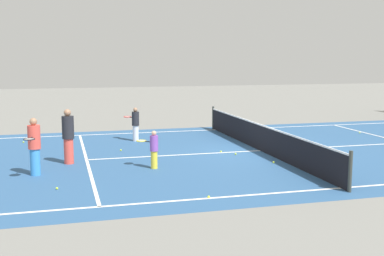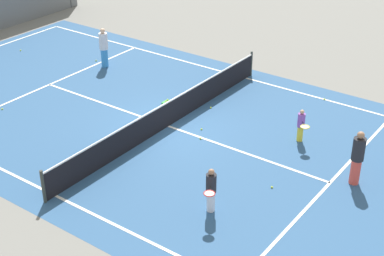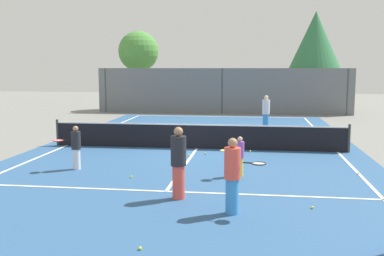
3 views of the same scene
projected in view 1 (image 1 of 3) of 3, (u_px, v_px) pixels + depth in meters
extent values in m
plane|color=slate|center=(260.00, 151.00, 18.48)|extent=(80.00, 80.00, 0.00)
cube|color=#2D5684|center=(260.00, 151.00, 18.48)|extent=(13.00, 25.00, 0.00)
cube|color=white|center=(216.00, 130.00, 23.73)|extent=(0.10, 24.00, 0.01)
cube|color=white|center=(341.00, 188.00, 13.22)|extent=(0.10, 24.00, 0.01)
cube|color=white|center=(87.00, 160.00, 16.83)|extent=(11.00, 0.10, 0.01)
cube|color=white|center=(260.00, 151.00, 18.48)|extent=(0.10, 12.80, 0.01)
cylinder|color=#333833|center=(213.00, 118.00, 24.03)|extent=(0.10, 0.10, 1.10)
cylinder|color=#333833|center=(350.00, 172.00, 12.76)|extent=(0.10, 0.10, 1.10)
cube|color=black|center=(261.00, 138.00, 18.41)|extent=(11.80, 0.03, 0.95)
cube|color=white|center=(261.00, 125.00, 18.34)|extent=(11.80, 0.04, 0.05)
cylinder|color=silver|center=(136.00, 133.00, 20.56)|extent=(0.24, 0.24, 0.66)
cylinder|color=#232328|center=(135.00, 119.00, 20.47)|extent=(0.30, 0.30, 0.57)
sphere|color=#A37556|center=(135.00, 110.00, 20.42)|extent=(0.18, 0.18, 0.18)
cylinder|color=black|center=(131.00, 117.00, 20.68)|extent=(0.19, 0.12, 0.03)
torus|color=red|center=(127.00, 117.00, 20.86)|extent=(0.45, 0.45, 0.03)
cylinder|color=silver|center=(127.00, 117.00, 20.86)|extent=(0.38, 0.38, 0.00)
cylinder|color=yellow|center=(154.00, 160.00, 15.52)|extent=(0.21, 0.21, 0.56)
cylinder|color=purple|center=(154.00, 143.00, 15.44)|extent=(0.26, 0.26, 0.49)
sphere|color=tan|center=(154.00, 133.00, 15.40)|extent=(0.15, 0.15, 0.15)
cylinder|color=black|center=(147.00, 142.00, 15.60)|extent=(0.17, 0.15, 0.03)
torus|color=yellow|center=(141.00, 141.00, 15.74)|extent=(0.46, 0.46, 0.03)
cylinder|color=silver|center=(141.00, 141.00, 15.74)|extent=(0.39, 0.39, 0.00)
cylinder|color=#E54C3F|center=(69.00, 151.00, 16.20)|extent=(0.31, 0.31, 0.84)
cylinder|color=#232328|center=(68.00, 127.00, 16.09)|extent=(0.39, 0.39, 0.74)
sphere|color=#A37556|center=(67.00, 113.00, 16.02)|extent=(0.23, 0.23, 0.23)
cylinder|color=#388CD8|center=(35.00, 162.00, 14.63)|extent=(0.29, 0.29, 0.80)
cylinder|color=#E54C3F|center=(34.00, 137.00, 14.52)|extent=(0.37, 0.37, 0.70)
sphere|color=#A37556|center=(33.00, 122.00, 14.45)|extent=(0.22, 0.22, 0.22)
cylinder|color=black|center=(31.00, 138.00, 14.18)|extent=(0.20, 0.07, 0.03)
torus|color=black|center=(29.00, 139.00, 13.94)|extent=(0.38, 0.38, 0.03)
cylinder|color=silver|center=(29.00, 139.00, 13.94)|extent=(0.32, 0.32, 0.00)
cube|color=green|center=(294.00, 150.00, 17.68)|extent=(0.38, 0.28, 0.36)
sphere|color=#CCE533|center=(293.00, 144.00, 17.72)|extent=(0.07, 0.07, 0.07)
sphere|color=#CCE533|center=(296.00, 144.00, 17.59)|extent=(0.07, 0.07, 0.07)
sphere|color=#CCE533|center=(274.00, 162.00, 16.31)|extent=(0.07, 0.07, 0.07)
sphere|color=#CCE533|center=(23.00, 142.00, 20.17)|extent=(0.07, 0.07, 0.07)
sphere|color=#CCE533|center=(360.00, 133.00, 22.63)|extent=(0.07, 0.07, 0.07)
sphere|color=#CCE533|center=(209.00, 197.00, 12.29)|extent=(0.07, 0.07, 0.07)
sphere|color=#CCE533|center=(221.00, 151.00, 18.18)|extent=(0.07, 0.07, 0.07)
sphere|color=#CCE533|center=(57.00, 188.00, 13.08)|extent=(0.07, 0.07, 0.07)
sphere|color=#CCE533|center=(121.00, 150.00, 18.42)|extent=(0.07, 0.07, 0.07)
sphere|color=#CCE533|center=(236.00, 154.00, 17.71)|extent=(0.07, 0.07, 0.07)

